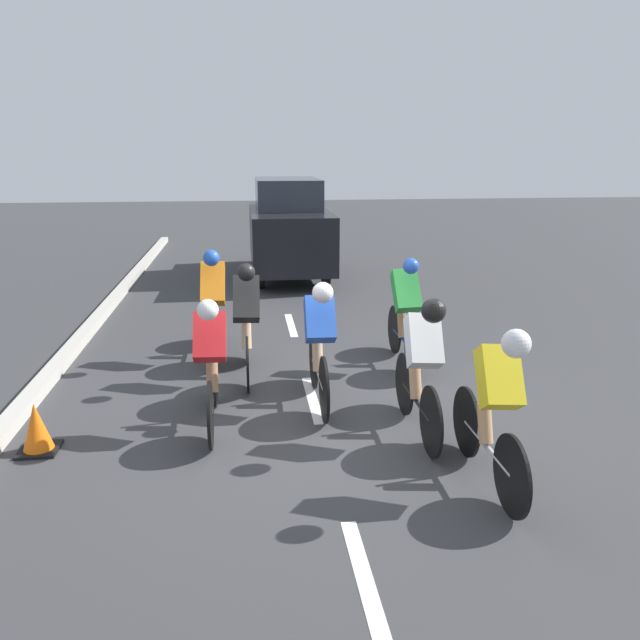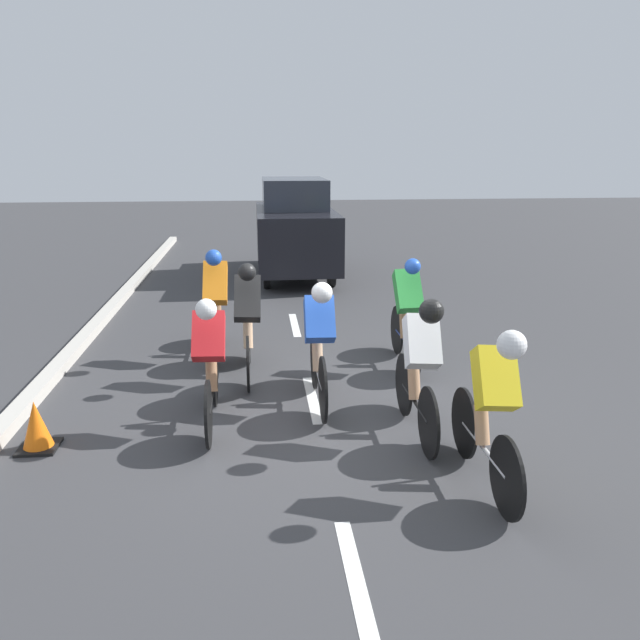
{
  "view_description": "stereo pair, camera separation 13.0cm",
  "coord_description": "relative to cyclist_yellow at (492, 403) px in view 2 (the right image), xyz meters",
  "views": [
    {
      "loc": [
        0.74,
        6.39,
        2.79
      ],
      "look_at": [
        -0.09,
        -0.31,
        0.95
      ],
      "focal_mm": 35.0,
      "sensor_mm": 36.0,
      "label": 1
    },
    {
      "loc": [
        0.61,
        6.41,
        2.79
      ],
      "look_at": [
        -0.09,
        -0.31,
        0.95
      ],
      "focal_mm": 35.0,
      "sensor_mm": 36.0,
      "label": 2
    }
  ],
  "objects": [
    {
      "name": "ground_plane",
      "position": [
        1.3,
        -1.81,
        -0.78
      ],
      "size": [
        60.0,
        60.0,
        0.0
      ],
      "primitive_type": "plane",
      "color": "#38383A"
    },
    {
      "name": "lane_stripe_near",
      "position": [
        1.3,
        1.09,
        -0.77
      ],
      "size": [
        0.12,
        1.4,
        0.01
      ],
      "primitive_type": "cube",
      "color": "white",
      "rests_on": "ground"
    },
    {
      "name": "lane_stripe_mid",
      "position": [
        1.3,
        -2.11,
        -0.77
      ],
      "size": [
        0.12,
        1.4,
        0.01
      ],
      "primitive_type": "cube",
      "color": "white",
      "rests_on": "ground"
    },
    {
      "name": "lane_stripe_far",
      "position": [
        1.3,
        -5.31,
        -0.77
      ],
      "size": [
        0.12,
        1.4,
        0.01
      ],
      "primitive_type": "cube",
      "color": "white",
      "rests_on": "ground"
    },
    {
      "name": "curb",
      "position": [
        4.5,
        -2.11,
        -0.71
      ],
      "size": [
        0.2,
        26.85,
        0.14
      ],
      "primitive_type": "cube",
      "color": "#B7B2A8",
      "rests_on": "ground"
    },
    {
      "name": "cyclist_yellow",
      "position": [
        0.0,
        0.0,
        0.0
      ],
      "size": [
        0.35,
        1.68,
        1.47
      ],
      "color": "black",
      "rests_on": "ground"
    },
    {
      "name": "cyclist_black",
      "position": [
        2.03,
        -2.91,
        0.01
      ],
      "size": [
        0.34,
        1.71,
        1.51
      ],
      "color": "black",
      "rests_on": "ground"
    },
    {
      "name": "cyclist_blue",
      "position": [
        1.24,
        -1.92,
        -0.01
      ],
      "size": [
        0.33,
        1.71,
        1.47
      ],
      "color": "black",
      "rests_on": "ground"
    },
    {
      "name": "cyclist_white",
      "position": [
        0.34,
        -1.03,
        0.01
      ],
      "size": [
        0.35,
        1.67,
        1.48
      ],
      "color": "black",
      "rests_on": "ground"
    },
    {
      "name": "cyclist_green",
      "position": [
        -0.04,
        -3.14,
        -0.01
      ],
      "size": [
        0.34,
        1.65,
        1.5
      ],
      "color": "black",
      "rests_on": "ground"
    },
    {
      "name": "cyclist_orange",
      "position": [
        2.46,
        -3.79,
        0.02
      ],
      "size": [
        0.33,
        1.74,
        1.55
      ],
      "color": "black",
      "rests_on": "ground"
    },
    {
      "name": "cyclist_red",
      "position": [
        2.4,
        -1.48,
        -0.04
      ],
      "size": [
        0.33,
        1.71,
        1.43
      ],
      "color": "black",
      "rests_on": "ground"
    },
    {
      "name": "support_car",
      "position": [
        1.01,
        -9.58,
        0.31
      ],
      "size": [
        1.7,
        4.18,
        2.18
      ],
      "color": "black",
      "rests_on": "ground"
    },
    {
      "name": "traffic_cone",
      "position": [
        4.05,
        -1.15,
        -0.54
      ],
      "size": [
        0.36,
        0.36,
        0.49
      ],
      "color": "black",
      "rests_on": "ground"
    }
  ]
}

